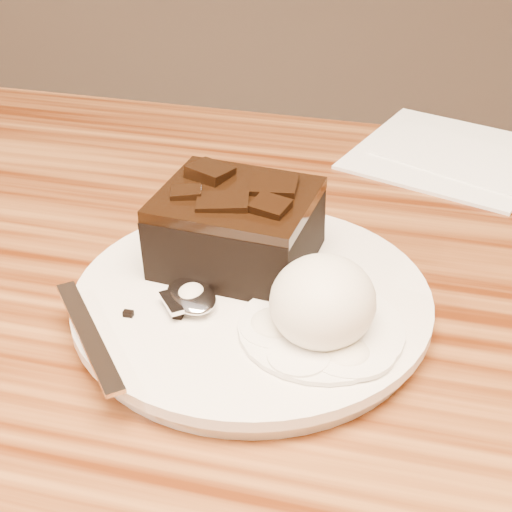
% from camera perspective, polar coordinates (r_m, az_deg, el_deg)
% --- Properties ---
extents(plate, '(0.22, 0.22, 0.02)m').
position_cam_1_polar(plate, '(0.49, -0.29, -3.66)').
color(plate, silver).
rests_on(plate, dining_table).
extents(brownie, '(0.10, 0.09, 0.05)m').
position_cam_1_polar(brownie, '(0.50, -1.43, 1.76)').
color(brownie, black).
rests_on(brownie, plate).
extents(ice_cream_scoop, '(0.06, 0.07, 0.05)m').
position_cam_1_polar(ice_cream_scoop, '(0.44, 4.97, -3.37)').
color(ice_cream_scoop, white).
rests_on(ice_cream_scoop, plate).
extents(melt_puddle, '(0.10, 0.10, 0.00)m').
position_cam_1_polar(melt_puddle, '(0.45, 4.85, -5.44)').
color(melt_puddle, white).
rests_on(melt_puddle, plate).
extents(spoon, '(0.13, 0.14, 0.01)m').
position_cam_1_polar(spoon, '(0.47, -4.81, -3.14)').
color(spoon, silver).
rests_on(spoon, plate).
extents(napkin, '(0.20, 0.20, 0.01)m').
position_cam_1_polar(napkin, '(0.72, 14.13, 7.36)').
color(napkin, white).
rests_on(napkin, dining_table).
extents(crumb_a, '(0.01, 0.01, 0.00)m').
position_cam_1_polar(crumb_a, '(0.46, -5.80, -4.37)').
color(crumb_a, black).
rests_on(crumb_a, plate).
extents(crumb_b, '(0.01, 0.01, 0.00)m').
position_cam_1_polar(crumb_b, '(0.47, 3.85, -3.70)').
color(crumb_b, black).
rests_on(crumb_b, plate).
extents(crumb_c, '(0.01, 0.00, 0.00)m').
position_cam_1_polar(crumb_c, '(0.47, -9.44, -4.25)').
color(crumb_c, black).
rests_on(crumb_c, plate).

